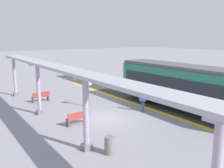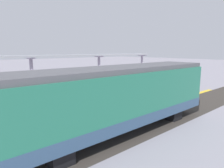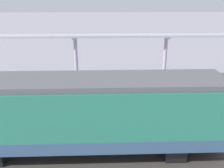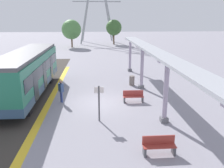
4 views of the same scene
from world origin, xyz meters
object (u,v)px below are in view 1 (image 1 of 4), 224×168
Objects in this scene: platform_info_sign at (88,91)px; canopy_pillar_second at (39,89)px; canopy_pillar_nearest at (15,76)px; canopy_pillar_third at (86,114)px; trash_bin at (109,145)px; bench_mid_platform at (78,118)px; passenger_waiting_near_edge at (143,98)px; train_near_carriage at (186,87)px; bench_near_end at (41,97)px.

canopy_pillar_second is at bearing -6.48° from platform_info_sign.
canopy_pillar_third is at bearing 90.00° from canopy_pillar_nearest.
platform_info_sign reaches higher than trash_bin.
canopy_pillar_third is at bearing 69.37° from bench_mid_platform.
passenger_waiting_near_edge is at bearing 176.32° from bench_mid_platform.
bench_mid_platform is 4.45m from trash_bin.
train_near_carriage reaches higher than trash_bin.
trash_bin is (-0.68, 7.95, -1.45)m from canopy_pillar_second.
bench_near_end is at bearing 109.55° from canopy_pillar_nearest.
canopy_pillar_third is at bearing 90.00° from canopy_pillar_second.
train_near_carriage is at bearing 131.86° from bench_near_end.
canopy_pillar_second is 2.48× the size of bench_mid_platform.
bench_mid_platform is at bearing -97.68° from trash_bin.
canopy_pillar_second is 4.03m from bench_mid_platform.
canopy_pillar_nearest is 2.25× the size of passenger_waiting_near_edge.
canopy_pillar_third is (0.00, 6.93, 0.00)m from canopy_pillar_second.
trash_bin reaches higher than bench_mid_platform.
bench_near_end is (8.05, -8.98, -1.39)m from train_near_carriage.
platform_info_sign reaches higher than passenger_waiting_near_edge.
trash_bin is at bearing 123.80° from canopy_pillar_third.
canopy_pillar_third is at bearing 83.15° from bench_near_end.
passenger_waiting_near_edge reaches higher than bench_near_end.
train_near_carriage reaches higher than bench_mid_platform.
bench_near_end is 1.71× the size of trash_bin.
platform_info_sign is (-3.17, -7.51, 0.89)m from trash_bin.
train_near_carriage is 8.01× the size of bench_mid_platform.
bench_mid_platform is 1.71× the size of trash_bin.
bench_mid_platform is at bearing 50.29° from platform_info_sign.
canopy_pillar_nearest is at bearing -90.00° from canopy_pillar_second.
platform_info_sign is 4.37m from passenger_waiting_near_edge.
bench_mid_platform is at bearing -14.84° from train_near_carriage.
canopy_pillar_nearest and canopy_pillar_third have the same top height.
bench_mid_platform is at bearing 90.37° from bench_near_end.
trash_bin is at bearing 94.91° from canopy_pillar_second.
trash_bin is (-0.68, 1.02, -1.45)m from canopy_pillar_third.
passenger_waiting_near_edge is at bearing -145.16° from trash_bin.
platform_info_sign reaches higher than bench_near_end.
platform_info_sign reaches higher than bench_mid_platform.
canopy_pillar_third is 7.57m from platform_info_sign.
train_near_carriage is at bearing -165.10° from trash_bin.
canopy_pillar_second is 3.91m from platform_info_sign.
canopy_pillar_second is at bearing 69.68° from bench_near_end.
bench_mid_platform is (-1.28, 3.53, -1.45)m from canopy_pillar_second.
train_near_carriage is 5.47× the size of platform_info_sign.
bench_mid_platform is at bearing 97.04° from canopy_pillar_nearest.
platform_info_sign is (5.43, -5.22, -0.50)m from train_near_carriage.
canopy_pillar_second is at bearing -90.00° from canopy_pillar_third.
bench_near_end is (-1.23, -10.25, -1.45)m from canopy_pillar_third.
canopy_pillar_third is 4.25× the size of trash_bin.
canopy_pillar_second is 4.25× the size of trash_bin.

